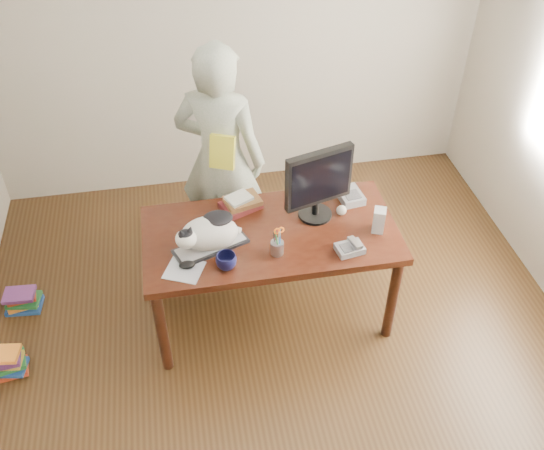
{
  "coord_description": "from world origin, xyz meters",
  "views": [
    {
      "loc": [
        -0.5,
        -2.2,
        3.28
      ],
      "look_at": [
        0.0,
        0.55,
        0.85
      ],
      "focal_mm": 40.0,
      "sensor_mm": 36.0,
      "label": 1
    }
  ],
  "objects_px": {
    "phone": "(350,248)",
    "baseball": "(341,210)",
    "book_pile_b": "(23,300)",
    "coffee_mug": "(226,261)",
    "keyboard": "(211,246)",
    "monitor": "(319,182)",
    "book_stack": "(241,203)",
    "book_pile_a": "(6,363)",
    "pen_cup": "(277,246)",
    "speaker": "(379,220)",
    "calculator": "(350,196)",
    "desk": "(268,241)",
    "cat": "(208,233)",
    "mouse": "(187,265)",
    "person": "(221,160)"
  },
  "relations": [
    {
      "from": "phone",
      "to": "book_pile_a",
      "type": "distance_m",
      "value": 2.3
    },
    {
      "from": "keyboard",
      "to": "coffee_mug",
      "type": "relative_size",
      "value": 3.94
    },
    {
      "from": "book_stack",
      "to": "coffee_mug",
      "type": "bearing_deg",
      "value": -127.0
    },
    {
      "from": "calculator",
      "to": "book_pile_b",
      "type": "xyz_separation_m",
      "value": [
        -2.3,
        0.12,
        -0.71
      ]
    },
    {
      "from": "keyboard",
      "to": "baseball",
      "type": "relative_size",
      "value": 7.31
    },
    {
      "from": "book_stack",
      "to": "book_pile_a",
      "type": "distance_m",
      "value": 1.81
    },
    {
      "from": "pen_cup",
      "to": "person",
      "type": "distance_m",
      "value": 0.9
    },
    {
      "from": "desk",
      "to": "book_pile_a",
      "type": "distance_m",
      "value": 1.85
    },
    {
      "from": "keyboard",
      "to": "cat",
      "type": "bearing_deg",
      "value": -171.64
    },
    {
      "from": "cat",
      "to": "book_pile_b",
      "type": "bearing_deg",
      "value": 140.54
    },
    {
      "from": "keyboard",
      "to": "desk",
      "type": "bearing_deg",
      "value": 0.65
    },
    {
      "from": "desk",
      "to": "phone",
      "type": "bearing_deg",
      "value": -37.12
    },
    {
      "from": "desk",
      "to": "mouse",
      "type": "bearing_deg",
      "value": -150.74
    },
    {
      "from": "cat",
      "to": "coffee_mug",
      "type": "relative_size",
      "value": 3.47
    },
    {
      "from": "book_stack",
      "to": "person",
      "type": "xyz_separation_m",
      "value": [
        -0.08,
        0.39,
        0.08
      ]
    },
    {
      "from": "monitor",
      "to": "book_stack",
      "type": "xyz_separation_m",
      "value": [
        -0.46,
        0.18,
        -0.24
      ]
    },
    {
      "from": "coffee_mug",
      "to": "phone",
      "type": "relative_size",
      "value": 0.68
    },
    {
      "from": "monitor",
      "to": "baseball",
      "type": "distance_m",
      "value": 0.3
    },
    {
      "from": "mouse",
      "to": "coffee_mug",
      "type": "distance_m",
      "value": 0.23
    },
    {
      "from": "mouse",
      "to": "coffee_mug",
      "type": "relative_size",
      "value": 0.91
    },
    {
      "from": "cat",
      "to": "keyboard",
      "type": "bearing_deg",
      "value": 8.36
    },
    {
      "from": "speaker",
      "to": "calculator",
      "type": "distance_m",
      "value": 0.35
    },
    {
      "from": "monitor",
      "to": "book_pile_a",
      "type": "distance_m",
      "value": 2.29
    },
    {
      "from": "desk",
      "to": "person",
      "type": "xyz_separation_m",
      "value": [
        -0.23,
        0.59,
        0.27
      ]
    },
    {
      "from": "pen_cup",
      "to": "baseball",
      "type": "distance_m",
      "value": 0.56
    },
    {
      "from": "pen_cup",
      "to": "speaker",
      "type": "xyz_separation_m",
      "value": [
        0.66,
        0.09,
        0.03
      ]
    },
    {
      "from": "monitor",
      "to": "book_pile_b",
      "type": "xyz_separation_m",
      "value": [
        -2.04,
        0.26,
        -0.96
      ]
    },
    {
      "from": "desk",
      "to": "coffee_mug",
      "type": "xyz_separation_m",
      "value": [
        -0.31,
        -0.34,
        0.2
      ]
    },
    {
      "from": "monitor",
      "to": "book_pile_a",
      "type": "relative_size",
      "value": 1.87
    },
    {
      "from": "monitor",
      "to": "phone",
      "type": "xyz_separation_m",
      "value": [
        0.13,
        -0.35,
        -0.26
      ]
    },
    {
      "from": "calculator",
      "to": "phone",
      "type": "bearing_deg",
      "value": -113.48
    },
    {
      "from": "keyboard",
      "to": "monitor",
      "type": "xyz_separation_m",
      "value": [
        0.7,
        0.17,
        0.27
      ]
    },
    {
      "from": "person",
      "to": "book_stack",
      "type": "bearing_deg",
      "value": 125.63
    },
    {
      "from": "book_pile_b",
      "to": "coffee_mug",
      "type": "bearing_deg",
      "value": -23.5
    },
    {
      "from": "desk",
      "to": "keyboard",
      "type": "relative_size",
      "value": 3.3
    },
    {
      "from": "baseball",
      "to": "book_pile_b",
      "type": "bearing_deg",
      "value": 173.21
    },
    {
      "from": "mouse",
      "to": "book_pile_a",
      "type": "distance_m",
      "value": 1.39
    },
    {
      "from": "phone",
      "to": "book_stack",
      "type": "relative_size",
      "value": 0.61
    },
    {
      "from": "pen_cup",
      "to": "book_stack",
      "type": "bearing_deg",
      "value": 107.89
    },
    {
      "from": "desk",
      "to": "keyboard",
      "type": "bearing_deg",
      "value": -158.03
    },
    {
      "from": "baseball",
      "to": "calculator",
      "type": "distance_m",
      "value": 0.17
    },
    {
      "from": "coffee_mug",
      "to": "baseball",
      "type": "xyz_separation_m",
      "value": [
        0.79,
        0.35,
        -0.02
      ]
    },
    {
      "from": "coffee_mug",
      "to": "speaker",
      "type": "height_order",
      "value": "speaker"
    },
    {
      "from": "monitor",
      "to": "calculator",
      "type": "height_order",
      "value": "monitor"
    },
    {
      "from": "cat",
      "to": "speaker",
      "type": "distance_m",
      "value": 1.07
    },
    {
      "from": "person",
      "to": "calculator",
      "type": "bearing_deg",
      "value": 175.45
    },
    {
      "from": "phone",
      "to": "baseball",
      "type": "bearing_deg",
      "value": 74.3
    },
    {
      "from": "pen_cup",
      "to": "speaker",
      "type": "bearing_deg",
      "value": 7.93
    },
    {
      "from": "cat",
      "to": "mouse",
      "type": "bearing_deg",
      "value": -156.81
    },
    {
      "from": "coffee_mug",
      "to": "keyboard",
      "type": "bearing_deg",
      "value": 111.56
    }
  ]
}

